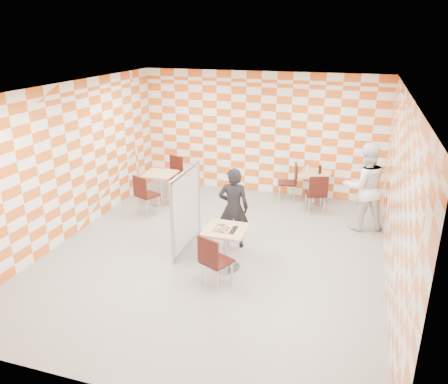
{
  "coord_description": "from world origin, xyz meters",
  "views": [
    {
      "loc": [
        2.32,
        -6.87,
        3.91
      ],
      "look_at": [
        0.1,
        0.2,
        1.15
      ],
      "focal_mm": 35.0,
      "sensor_mm": 36.0,
      "label": 1
    }
  ],
  "objects_px": {
    "chair_empty_near": "(144,192)",
    "chair_main_front": "(213,258)",
    "man_dark": "(234,208)",
    "soda_bottle": "(320,170)",
    "chair_second_side": "(291,179)",
    "sport_bottle": "(307,168)",
    "chair_empty_far": "(174,171)",
    "main_table": "(226,241)",
    "second_table": "(314,183)",
    "man_white": "(365,187)",
    "empty_table": "(160,183)",
    "partition": "(186,210)",
    "chair_second_front": "(317,191)"
  },
  "relations": [
    {
      "from": "chair_second_side",
      "to": "chair_empty_near",
      "type": "bearing_deg",
      "value": -147.91
    },
    {
      "from": "chair_second_side",
      "to": "chair_empty_far",
      "type": "bearing_deg",
      "value": -174.76
    },
    {
      "from": "main_table",
      "to": "man_white",
      "type": "bearing_deg",
      "value": 47.4
    },
    {
      "from": "man_dark",
      "to": "chair_main_front",
      "type": "bearing_deg",
      "value": 83.36
    },
    {
      "from": "chair_second_side",
      "to": "sport_bottle",
      "type": "height_order",
      "value": "sport_bottle"
    },
    {
      "from": "chair_empty_near",
      "to": "chair_main_front",
      "type": "bearing_deg",
      "value": -44.39
    },
    {
      "from": "partition",
      "to": "man_dark",
      "type": "xyz_separation_m",
      "value": [
        0.81,
        0.35,
        -0.01
      ]
    },
    {
      "from": "chair_second_side",
      "to": "man_white",
      "type": "distance_m",
      "value": 2.04
    },
    {
      "from": "second_table",
      "to": "chair_second_side",
      "type": "xyz_separation_m",
      "value": [
        -0.56,
        0.02,
        0.04
      ]
    },
    {
      "from": "chair_second_front",
      "to": "sport_bottle",
      "type": "relative_size",
      "value": 4.62
    },
    {
      "from": "chair_empty_near",
      "to": "man_white",
      "type": "distance_m",
      "value": 4.69
    },
    {
      "from": "main_table",
      "to": "man_white",
      "type": "xyz_separation_m",
      "value": [
        2.21,
        2.41,
        0.41
      ]
    },
    {
      "from": "second_table",
      "to": "chair_empty_far",
      "type": "xyz_separation_m",
      "value": [
        -3.5,
        -0.25,
        0.04
      ]
    },
    {
      "from": "chair_main_front",
      "to": "chair_empty_near",
      "type": "bearing_deg",
      "value": 135.61
    },
    {
      "from": "main_table",
      "to": "partition",
      "type": "height_order",
      "value": "partition"
    },
    {
      "from": "chair_main_front",
      "to": "chair_empty_near",
      "type": "height_order",
      "value": "same"
    },
    {
      "from": "chair_second_side",
      "to": "man_dark",
      "type": "height_order",
      "value": "man_dark"
    },
    {
      "from": "main_table",
      "to": "second_table",
      "type": "bearing_deg",
      "value": 72.52
    },
    {
      "from": "main_table",
      "to": "second_table",
      "type": "height_order",
      "value": "same"
    },
    {
      "from": "empty_table",
      "to": "partition",
      "type": "height_order",
      "value": "partition"
    },
    {
      "from": "man_white",
      "to": "sport_bottle",
      "type": "distance_m",
      "value": 1.79
    },
    {
      "from": "chair_empty_near",
      "to": "man_dark",
      "type": "height_order",
      "value": "man_dark"
    },
    {
      "from": "empty_table",
      "to": "soda_bottle",
      "type": "height_order",
      "value": "soda_bottle"
    },
    {
      "from": "chair_empty_near",
      "to": "man_dark",
      "type": "distance_m",
      "value": 2.46
    },
    {
      "from": "main_table",
      "to": "chair_main_front",
      "type": "height_order",
      "value": "chair_main_front"
    },
    {
      "from": "empty_table",
      "to": "sport_bottle",
      "type": "relative_size",
      "value": 3.75
    },
    {
      "from": "chair_main_front",
      "to": "man_dark",
      "type": "distance_m",
      "value": 1.54
    },
    {
      "from": "chair_main_front",
      "to": "soda_bottle",
      "type": "xyz_separation_m",
      "value": [
        1.21,
        4.2,
        0.31
      ]
    },
    {
      "from": "empty_table",
      "to": "chair_empty_far",
      "type": "bearing_deg",
      "value": 90.65
    },
    {
      "from": "main_table",
      "to": "sport_bottle",
      "type": "bearing_deg",
      "value": 75.98
    },
    {
      "from": "man_white",
      "to": "soda_bottle",
      "type": "relative_size",
      "value": 7.97
    },
    {
      "from": "chair_empty_far",
      "to": "man_dark",
      "type": "distance_m",
      "value": 3.33
    },
    {
      "from": "empty_table",
      "to": "man_dark",
      "type": "relative_size",
      "value": 0.48
    },
    {
      "from": "chair_empty_far",
      "to": "man_dark",
      "type": "height_order",
      "value": "man_dark"
    },
    {
      "from": "empty_table",
      "to": "chair_empty_near",
      "type": "distance_m",
      "value": 0.78
    },
    {
      "from": "chair_empty_far",
      "to": "chair_second_side",
      "type": "bearing_deg",
      "value": 5.24
    },
    {
      "from": "man_dark",
      "to": "soda_bottle",
      "type": "bearing_deg",
      "value": -126.75
    },
    {
      "from": "second_table",
      "to": "chair_second_front",
      "type": "height_order",
      "value": "chair_second_front"
    },
    {
      "from": "chair_empty_near",
      "to": "second_table",
      "type": "bearing_deg",
      "value": 27.61
    },
    {
      "from": "soda_bottle",
      "to": "chair_empty_near",
      "type": "bearing_deg",
      "value": -152.96
    },
    {
      "from": "soda_bottle",
      "to": "chair_empty_far",
      "type": "bearing_deg",
      "value": -175.85
    },
    {
      "from": "empty_table",
      "to": "chair_empty_far",
      "type": "relative_size",
      "value": 0.81
    },
    {
      "from": "main_table",
      "to": "chair_second_front",
      "type": "height_order",
      "value": "chair_second_front"
    },
    {
      "from": "partition",
      "to": "man_dark",
      "type": "height_order",
      "value": "man_dark"
    },
    {
      "from": "chair_main_front",
      "to": "chair_second_side",
      "type": "height_order",
      "value": "same"
    },
    {
      "from": "second_table",
      "to": "man_white",
      "type": "xyz_separation_m",
      "value": [
        1.1,
        -1.11,
        0.41
      ]
    },
    {
      "from": "sport_bottle",
      "to": "second_table",
      "type": "bearing_deg",
      "value": -29.25
    },
    {
      "from": "empty_table",
      "to": "partition",
      "type": "relative_size",
      "value": 0.48
    },
    {
      "from": "second_table",
      "to": "soda_bottle",
      "type": "xyz_separation_m",
      "value": [
        0.1,
        0.01,
        0.34
      ]
    },
    {
      "from": "chair_empty_near",
      "to": "partition",
      "type": "xyz_separation_m",
      "value": [
        1.49,
        -1.19,
        0.25
      ]
    }
  ]
}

